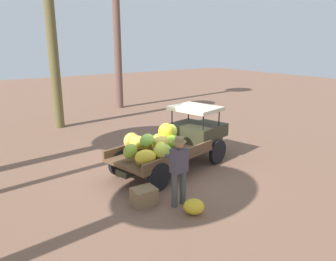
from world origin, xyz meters
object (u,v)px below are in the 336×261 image
wooden_crate (144,196)px  truck (175,140)px  farmer (179,167)px  loose_banana_bunch (194,207)px

wooden_crate → truck: bearing=36.8°
farmer → wooden_crate: size_ratio=3.03×
truck → wooden_crate: size_ratio=8.05×
truck → loose_banana_bunch: 3.04m
wooden_crate → loose_banana_bunch: 1.28m
farmer → loose_banana_bunch: (0.03, -0.56, -0.81)m
loose_banana_bunch → wooden_crate: bearing=124.1°
truck → farmer: 2.48m
farmer → truck: bearing=-35.8°
truck → wooden_crate: (-2.09, -1.56, -0.69)m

